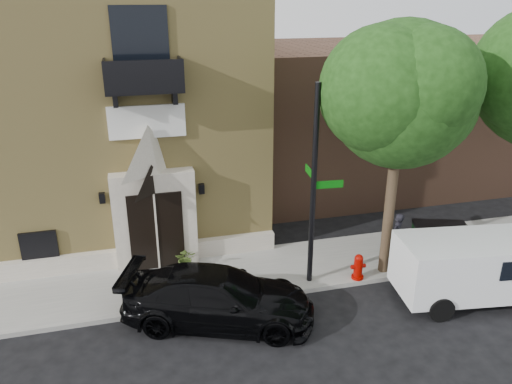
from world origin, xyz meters
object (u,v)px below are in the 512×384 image
Objects in this scene: black_sedan at (219,297)px; dumpster at (439,240)px; fire_hydrant at (358,267)px; cargo_van at (486,266)px; pedestrian_near at (396,235)px; street_sign at (314,188)px.

dumpster is (7.89, 1.54, -0.04)m from black_sedan.
fire_hydrant is 3.38m from dumpster.
cargo_van is at bearing -28.63° from fire_hydrant.
black_sedan is at bearing -178.50° from cargo_van.
pedestrian_near is (6.43, 1.87, 0.17)m from black_sedan.
pedestrian_near is (1.85, 1.01, 0.37)m from fire_hydrant.
fire_hydrant is at bearing -149.02° from dumpster.
black_sedan is 2.68× the size of dumpster.
street_sign reaches higher than cargo_van.
pedestrian_near is (-1.45, 0.32, 0.21)m from dumpster.
street_sign reaches higher than dumpster.
black_sedan is 3.34× the size of pedestrian_near.
black_sedan is 6.70m from pedestrian_near.
cargo_van is 5.52m from street_sign.
dumpster is (0.12, 2.42, -0.37)m from cargo_van.
street_sign is (3.10, 1.16, 2.48)m from black_sedan.
cargo_van is 2.56× the size of dumpster.
black_sedan is at bearing -169.40° from fire_hydrant.
black_sedan reaches higher than dumpster.
black_sedan is 4.14m from street_sign.
pedestrian_near reaches higher than black_sedan.
street_sign is 4.11m from pedestrian_near.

